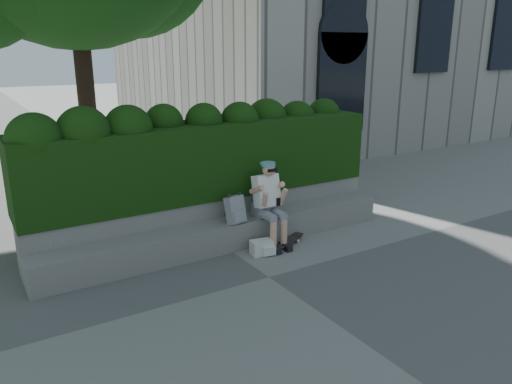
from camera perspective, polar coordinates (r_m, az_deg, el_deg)
ground at (r=7.17m, az=1.49°, el=-9.71°), size 80.00×80.00×0.00m
bench_ledge at (r=8.07m, az=-3.36°, el=-4.94°), size 6.00×0.45×0.45m
planter_wall at (r=8.41m, az=-4.92°, el=-2.98°), size 6.00×0.50×0.75m
hedge at (r=8.34m, az=-5.78°, el=3.79°), size 6.00×1.00×1.20m
person at (r=8.07m, az=1.42°, el=-0.94°), size 0.40×0.76×1.38m
skateboard at (r=8.20m, az=3.43°, el=-5.79°), size 0.76×0.48×0.08m
backpack_plaid at (r=7.89m, az=-2.38°, el=-2.04°), size 0.32×0.22×0.43m
backpack_ground at (r=7.89m, az=0.67°, el=-6.34°), size 0.37×0.29×0.22m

